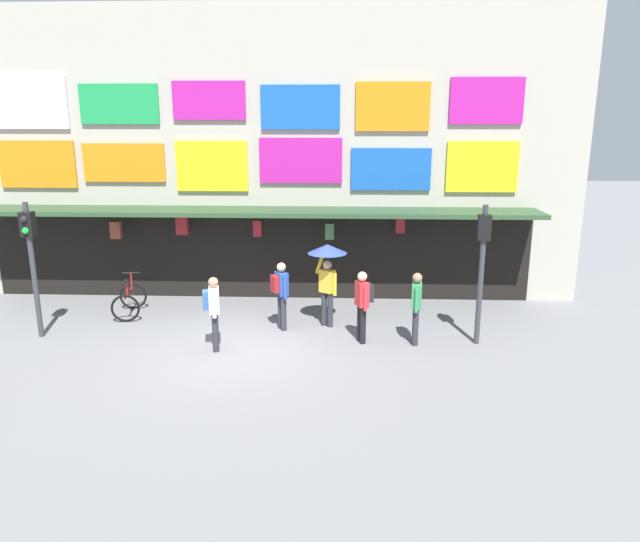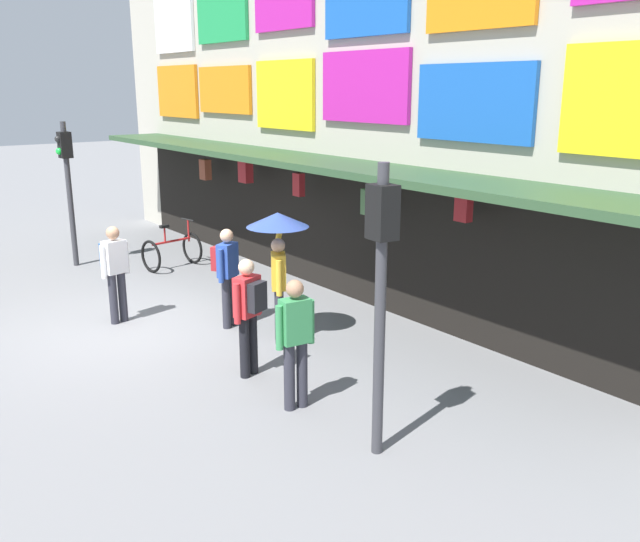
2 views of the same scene
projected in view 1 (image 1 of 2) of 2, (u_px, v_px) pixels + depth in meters
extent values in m
plane|color=slate|center=(235.00, 348.00, 13.07)|extent=(80.00, 80.00, 0.00)
cube|color=#B2AD9E|center=(259.00, 156.00, 16.54)|extent=(18.00, 1.20, 8.00)
cube|color=#2D4C2D|center=(254.00, 212.00, 15.62)|extent=(15.30, 1.40, 0.12)
cube|color=white|center=(30.00, 103.00, 15.81)|extent=(2.06, 0.08, 1.39)
cube|color=green|center=(119.00, 104.00, 15.71)|extent=(2.16, 0.08, 1.05)
cube|color=#B71E93|center=(209.00, 100.00, 15.59)|extent=(1.97, 0.08, 1.01)
cube|color=blue|center=(300.00, 107.00, 15.53)|extent=(2.12, 0.08, 1.16)
cube|color=orange|center=(393.00, 107.00, 15.42)|extent=(1.97, 0.08, 1.27)
cube|color=#B71E93|center=(487.00, 101.00, 15.28)|extent=(1.93, 0.08, 1.19)
cube|color=orange|center=(37.00, 164.00, 16.21)|extent=(2.16, 0.08, 1.29)
cube|color=orange|center=(124.00, 163.00, 16.10)|extent=(2.28, 0.08, 1.05)
cube|color=yellow|center=(212.00, 166.00, 16.02)|extent=(1.98, 0.08, 1.36)
cube|color=#B71E93|center=(301.00, 161.00, 15.87)|extent=(2.26, 0.08, 1.22)
cube|color=blue|center=(391.00, 169.00, 15.83)|extent=(2.17, 0.08, 1.13)
cube|color=yellow|center=(482.00, 167.00, 15.71)|extent=(1.92, 0.08, 1.36)
cylinder|color=black|center=(115.00, 217.00, 16.01)|extent=(0.02, 0.02, 0.27)
cube|color=brown|center=(116.00, 230.00, 16.10)|extent=(0.29, 0.17, 0.47)
cylinder|color=black|center=(182.00, 215.00, 15.89)|extent=(0.02, 0.02, 0.13)
cube|color=maroon|center=(182.00, 226.00, 15.96)|extent=(0.32, 0.19, 0.47)
cylinder|color=black|center=(257.00, 217.00, 15.72)|extent=(0.02, 0.02, 0.19)
cube|color=maroon|center=(257.00, 228.00, 15.79)|extent=(0.22, 0.13, 0.43)
cylinder|color=black|center=(330.00, 219.00, 15.67)|extent=(0.02, 0.02, 0.27)
cube|color=#477042|center=(330.00, 232.00, 15.76)|extent=(0.24, 0.14, 0.43)
cylinder|color=black|center=(400.00, 216.00, 15.74)|extent=(0.02, 0.02, 0.14)
cube|color=maroon|center=(400.00, 226.00, 15.81)|extent=(0.24, 0.14, 0.39)
cube|color=black|center=(259.00, 255.00, 16.62)|extent=(15.30, 0.04, 2.50)
cylinder|color=#38383D|center=(34.00, 271.00, 13.40)|extent=(0.12, 0.12, 3.20)
cube|color=black|center=(28.00, 224.00, 13.13)|extent=(0.28, 0.24, 0.56)
sphere|color=black|center=(24.00, 219.00, 12.97)|extent=(0.15, 0.15, 0.15)
sphere|color=#19DB3D|center=(25.00, 231.00, 13.04)|extent=(0.15, 0.15, 0.15)
cylinder|color=#38383D|center=(481.00, 276.00, 12.97)|extent=(0.12, 0.12, 3.20)
cube|color=black|center=(484.00, 227.00, 12.70)|extent=(0.30, 0.27, 0.56)
sphere|color=black|center=(484.00, 221.00, 12.79)|extent=(0.15, 0.15, 0.15)
sphere|color=#19DB3D|center=(483.00, 232.00, 12.86)|extent=(0.15, 0.15, 0.15)
torus|color=black|center=(133.00, 296.00, 15.77)|extent=(0.72, 0.18, 0.72)
torus|color=black|center=(125.00, 308.00, 14.71)|extent=(0.72, 0.18, 0.72)
cylinder|color=#B21E1E|center=(129.00, 293.00, 15.18)|extent=(0.22, 0.98, 0.05)
cylinder|color=#B21E1E|center=(127.00, 288.00, 14.98)|extent=(0.04, 0.04, 0.35)
cube|color=black|center=(126.00, 281.00, 14.93)|extent=(0.13, 0.21, 0.06)
cylinder|color=#B21E1E|center=(131.00, 282.00, 15.59)|extent=(0.04, 0.04, 0.50)
cylinder|color=black|center=(131.00, 273.00, 15.53)|extent=(0.44, 0.11, 0.04)
cylinder|color=#2D2D38|center=(415.00, 324.00, 13.31)|extent=(0.14, 0.14, 0.88)
cylinder|color=#2D2D38|center=(415.00, 327.00, 13.14)|extent=(0.14, 0.14, 0.88)
cube|color=#388E51|center=(417.00, 295.00, 13.05)|extent=(0.26, 0.38, 0.56)
sphere|color=#A87A5B|center=(417.00, 278.00, 12.95)|extent=(0.22, 0.22, 0.22)
cylinder|color=#388E51|center=(417.00, 295.00, 13.27)|extent=(0.09, 0.09, 0.56)
cylinder|color=#388E51|center=(417.00, 300.00, 12.85)|extent=(0.09, 0.09, 0.56)
cylinder|color=#2D2D38|center=(330.00, 310.00, 14.35)|extent=(0.14, 0.14, 0.88)
cylinder|color=#2D2D38|center=(324.00, 308.00, 14.45)|extent=(0.14, 0.14, 0.88)
cube|color=gold|center=(327.00, 281.00, 14.22)|extent=(0.42, 0.38, 0.56)
sphere|color=tan|center=(327.00, 265.00, 14.12)|extent=(0.22, 0.22, 0.22)
cylinder|color=gold|center=(335.00, 284.00, 14.11)|extent=(0.09, 0.09, 0.56)
cylinder|color=gold|center=(320.00, 264.00, 14.24)|extent=(0.23, 0.09, 0.48)
cylinder|color=#4C3823|center=(320.00, 260.00, 14.22)|extent=(0.02, 0.02, 0.55)
cone|color=#334C99|center=(327.00, 249.00, 14.02)|extent=(0.96, 0.96, 0.22)
cylinder|color=#2D2D38|center=(216.00, 330.00, 12.95)|extent=(0.14, 0.14, 0.88)
cylinder|color=#2D2D38|center=(215.00, 333.00, 12.78)|extent=(0.14, 0.14, 0.88)
cube|color=white|center=(214.00, 300.00, 12.69)|extent=(0.29, 0.40, 0.56)
sphere|color=#A87A5B|center=(213.00, 282.00, 12.59)|extent=(0.22, 0.22, 0.22)
cylinder|color=white|center=(214.00, 300.00, 12.91)|extent=(0.09, 0.09, 0.56)
cylinder|color=white|center=(214.00, 305.00, 12.49)|extent=(0.09, 0.09, 0.56)
cube|color=#2D5693|center=(207.00, 300.00, 12.66)|extent=(0.21, 0.31, 0.40)
cylinder|color=black|center=(363.00, 325.00, 13.25)|extent=(0.14, 0.14, 0.88)
cylinder|color=black|center=(360.00, 323.00, 13.42)|extent=(0.14, 0.14, 0.88)
cube|color=red|center=(362.00, 294.00, 13.16)|extent=(0.33, 0.41, 0.56)
sphere|color=beige|center=(362.00, 276.00, 13.06)|extent=(0.22, 0.22, 0.22)
cylinder|color=red|center=(366.00, 299.00, 12.97)|extent=(0.09, 0.09, 0.56)
cylinder|color=red|center=(358.00, 293.00, 13.37)|extent=(0.09, 0.09, 0.56)
cube|color=#232328|center=(369.00, 292.00, 13.20)|extent=(0.25, 0.32, 0.40)
cylinder|color=#2D2D38|center=(281.00, 311.00, 14.25)|extent=(0.14, 0.14, 0.88)
cylinder|color=#2D2D38|center=(284.00, 313.00, 14.10)|extent=(0.14, 0.14, 0.88)
cube|color=#28479E|center=(282.00, 284.00, 14.00)|extent=(0.37, 0.42, 0.56)
sphere|color=tan|center=(281.00, 267.00, 13.90)|extent=(0.22, 0.22, 0.22)
cylinder|color=#28479E|center=(278.00, 283.00, 14.20)|extent=(0.09, 0.09, 0.56)
cylinder|color=#28479E|center=(285.00, 288.00, 13.82)|extent=(0.09, 0.09, 0.56)
cube|color=maroon|center=(275.00, 284.00, 13.92)|extent=(0.28, 0.32, 0.40)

